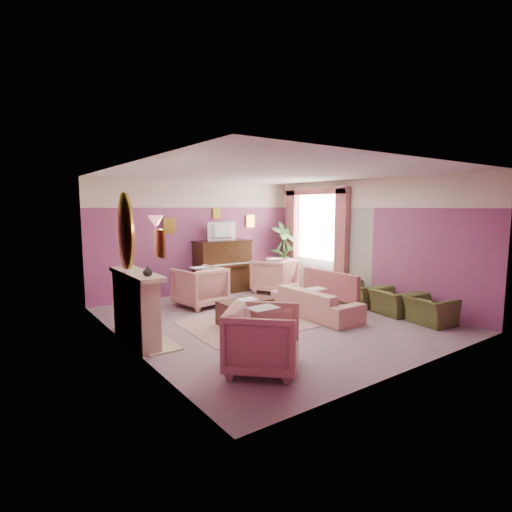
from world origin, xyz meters
TOP-DOWN VIEW (x-y plane):
  - floor at (0.00, 0.00)m, footprint 5.50×6.00m
  - ceiling at (0.00, 0.00)m, footprint 5.50×6.00m
  - wall_back at (0.00, 3.00)m, footprint 5.50×0.02m
  - wall_front at (0.00, -3.00)m, footprint 5.50×0.02m
  - wall_left at (-2.75, 0.00)m, footprint 0.02×6.00m
  - wall_right at (2.75, 0.00)m, footprint 0.02×6.00m
  - picture_rail_band at (0.00, 2.99)m, footprint 5.50×0.01m
  - stripe_panel at (2.73, 1.30)m, footprint 0.01×3.00m
  - fireplace_surround at (-2.59, 0.20)m, footprint 0.30×1.40m
  - fireplace_inset at (-2.49, 0.20)m, footprint 0.18×0.72m
  - fire_ember at (-2.45, 0.20)m, footprint 0.06×0.54m
  - mantel_shelf at (-2.56, 0.20)m, footprint 0.40×1.55m
  - hearth at (-2.39, 0.20)m, footprint 0.55×1.50m
  - mirror_frame at (-2.70, 0.20)m, footprint 0.04×0.72m
  - mirror_glass at (-2.67, 0.20)m, footprint 0.01×0.60m
  - sconce_shade at (-2.62, -0.85)m, footprint 0.20×0.20m
  - piano at (0.50, 2.68)m, footprint 1.40×0.60m
  - piano_keyshelf at (0.50, 2.33)m, footprint 1.30×0.12m
  - piano_keys at (0.50, 2.33)m, footprint 1.20×0.08m
  - piano_top at (0.50, 2.68)m, footprint 1.45×0.65m
  - television at (0.50, 2.63)m, footprint 0.80×0.12m
  - print_back_left at (-0.80, 2.96)m, footprint 0.30×0.03m
  - print_back_right at (1.55, 2.96)m, footprint 0.26×0.03m
  - print_back_mid at (0.50, 2.96)m, footprint 0.22×0.03m
  - print_left_wall at (-2.71, -1.20)m, footprint 0.03×0.28m
  - window_blind at (2.70, 1.55)m, footprint 0.03×1.40m
  - curtain_left at (2.62, 0.63)m, footprint 0.16×0.34m
  - curtain_right at (2.62, 2.47)m, footprint 0.16×0.34m
  - pelmet at (2.62, 1.55)m, footprint 0.16×2.20m
  - mantel_plant at (-2.55, 0.75)m, footprint 0.16×0.16m
  - mantel_vase at (-2.55, -0.30)m, footprint 0.16×0.16m
  - area_rug at (-0.44, 0.01)m, footprint 2.56×1.88m
  - coffee_table at (-0.57, 0.06)m, footprint 1.00×0.51m
  - table_paper at (-0.52, 0.06)m, footprint 0.35×0.28m
  - sofa at (0.84, -0.35)m, footprint 0.65×1.95m
  - sofa_throw at (1.24, -0.35)m, footprint 0.10×1.48m
  - floral_armchair_left at (-0.65, 1.72)m, footprint 0.93×0.93m
  - floral_armchair_right at (1.56, 1.89)m, footprint 0.93×0.93m
  - floral_armchair_front at (-1.59, -1.87)m, footprint 0.93×0.93m
  - olive_chair_a at (2.23, -1.97)m, footprint 0.55×0.79m
  - olive_chair_b at (2.23, -1.15)m, footprint 0.55×0.79m
  - olive_chair_c at (2.23, -0.33)m, footprint 0.55×0.79m
  - olive_chair_d at (2.23, 0.49)m, footprint 0.55×0.79m
  - side_table at (2.33, 2.61)m, footprint 0.52×0.52m
  - side_plant_big at (2.33, 2.61)m, footprint 0.30×0.30m
  - side_plant_small at (2.45, 2.51)m, footprint 0.16×0.16m
  - palm_pot at (2.34, 2.46)m, footprint 0.34×0.34m
  - palm_plant at (2.34, 2.46)m, footprint 0.76×0.76m

SIDE VIEW (x-z plane):
  - floor at x=0.00m, z-range -0.01..0.01m
  - area_rug at x=-0.44m, z-range 0.00..0.01m
  - hearth at x=-2.39m, z-range 0.00..0.02m
  - palm_pot at x=2.34m, z-range 0.00..0.34m
  - fire_ember at x=-2.45m, z-range 0.17..0.27m
  - coffee_table at x=-0.57m, z-range 0.00..0.45m
  - olive_chair_a at x=2.23m, z-range 0.00..0.68m
  - olive_chair_b at x=2.23m, z-range 0.00..0.68m
  - olive_chair_c at x=2.23m, z-range 0.00..0.68m
  - olive_chair_d at x=2.23m, z-range 0.00..0.68m
  - side_table at x=2.33m, z-range 0.00..0.70m
  - sofa at x=0.84m, z-range 0.00..0.79m
  - fireplace_inset at x=-2.49m, z-range 0.06..0.74m
  - table_paper at x=-0.52m, z-range 0.45..0.46m
  - floral_armchair_left at x=-0.65m, z-range 0.00..0.96m
  - floral_armchair_right at x=1.56m, z-range 0.00..0.96m
  - floral_armchair_front at x=-1.59m, z-range 0.00..0.96m
  - fireplace_surround at x=-2.59m, z-range 0.00..1.10m
  - sofa_throw at x=1.24m, z-range 0.33..0.87m
  - piano at x=0.50m, z-range 0.00..1.30m
  - piano_keyshelf at x=0.50m, z-range 0.69..0.75m
  - piano_keys at x=0.50m, z-range 0.75..0.77m
  - side_plant_small at x=2.45m, z-range 0.70..0.98m
  - side_plant_big at x=2.33m, z-range 0.70..1.04m
  - palm_plant at x=2.34m, z-range 0.34..1.78m
  - stripe_panel at x=2.73m, z-range 0.00..2.15m
  - mantel_shelf at x=-2.56m, z-range 1.09..1.16m
  - mantel_vase at x=-2.55m, z-range 1.15..1.31m
  - mantel_plant at x=-2.55m, z-range 1.15..1.43m
  - curtain_left at x=2.62m, z-range 0.00..2.60m
  - curtain_right at x=2.62m, z-range 0.00..2.60m
  - piano_top at x=0.50m, z-range 1.29..1.33m
  - wall_back at x=0.00m, z-range 0.00..2.80m
  - wall_front at x=0.00m, z-range 0.00..2.80m
  - wall_left at x=-2.75m, z-range 0.00..2.80m
  - wall_right at x=2.75m, z-range 0.00..2.80m
  - television at x=0.50m, z-range 1.36..1.84m
  - window_blind at x=2.70m, z-range 0.80..2.60m
  - print_back_left at x=-0.80m, z-range 1.53..1.91m
  - print_left_wall at x=-2.71m, z-range 1.54..1.90m
  - print_back_right at x=1.55m, z-range 1.61..1.95m
  - mirror_frame at x=-2.70m, z-range 1.20..2.40m
  - mirror_glass at x=-2.67m, z-range 1.27..2.33m
  - sconce_shade at x=-2.62m, z-range 1.90..2.06m
  - print_back_mid at x=0.50m, z-range 1.87..2.13m
  - picture_rail_band at x=0.00m, z-range 2.15..2.80m
  - pelmet at x=2.62m, z-range 2.48..2.64m
  - ceiling at x=0.00m, z-range 2.79..2.80m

